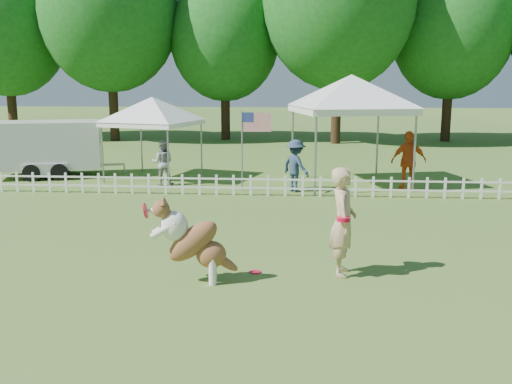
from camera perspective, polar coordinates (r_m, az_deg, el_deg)
ground at (r=9.77m, az=-2.66°, el=-8.61°), size 120.00×120.00×0.00m
picket_fence at (r=16.43m, az=0.33°, el=0.66°), size 22.00×0.08×0.60m
handler at (r=9.79m, az=8.68°, el=-2.96°), size 0.48×0.70×1.87m
dog at (r=9.41m, az=-6.19°, el=-4.92°), size 1.41×0.61×1.41m
frisbee_on_turf at (r=10.03m, az=-0.09°, el=-7.99°), size 0.27×0.27×0.02m
canopy_tent_left at (r=19.37m, az=-10.22°, el=5.20°), size 3.20×3.20×2.68m
canopy_tent_right at (r=18.26m, az=9.37°, el=5.97°), size 3.94×3.94×3.38m
cargo_trailer at (r=20.89m, az=-20.06°, el=4.11°), size 4.78×3.08×1.94m
flag_pole at (r=17.00m, az=-1.41°, el=4.08°), size 0.93×0.14×2.40m
spectator_a at (r=18.30m, az=-9.32°, el=2.93°), size 0.76×0.63×1.44m
spectator_b at (r=17.03m, az=4.00°, el=2.64°), size 1.11×1.13×1.56m
spectator_c at (r=17.75m, az=15.02°, el=3.02°), size 1.09×0.53×1.80m
tree_far_left at (r=35.13m, az=-23.68°, el=13.88°), size 6.60×6.60×11.00m
tree_left at (r=32.37m, az=-14.40°, el=15.64°), size 7.40×7.40×12.00m
tree_center_left at (r=31.93m, az=-3.13°, el=14.05°), size 6.00×6.00×9.80m
tree_center_right at (r=30.32m, az=8.26°, el=16.76°), size 7.60×7.60×12.60m
tree_right at (r=32.63m, az=18.92°, el=13.95°), size 6.20×6.20×10.40m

